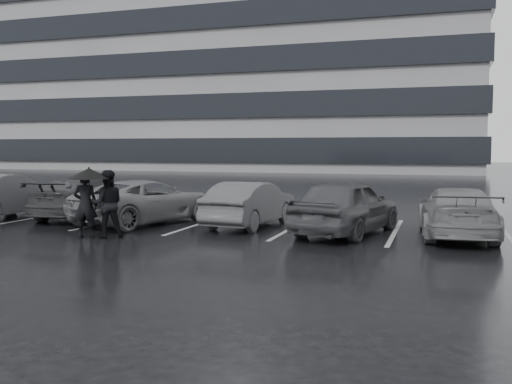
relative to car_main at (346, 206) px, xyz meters
The scene contains 12 objects.
ground 2.91m from the car_main, 141.65° to the right, with size 160.00×160.00×0.00m, color black.
office_building 53.95m from the car_main, 117.63° to the left, with size 61.00×26.00×29.00m.
car_main is the anchor object (origin of this frame).
car_west_a 2.94m from the car_main, 166.65° to the left, with size 1.35×3.86×1.27m, color #2D2D2F.
car_west_b 6.05m from the car_main, behind, with size 2.14×4.65×1.29m, color #4E4E51.
car_west_c 8.58m from the car_main, behind, with size 1.80×4.44×1.29m, color black.
car_west_d 11.06m from the car_main, behind, with size 1.50×4.30×1.42m, color #2D2D2F.
car_east 2.75m from the car_main, ahead, with size 1.76×4.34×1.26m, color #4E4E51.
pedestrian_left 6.63m from the car_main, 156.74° to the right, with size 0.60×0.40×1.65m, color black.
pedestrian_right 6.10m from the car_main, 156.69° to the right, with size 0.82×0.64×1.69m, color black.
umbrella 6.57m from the car_main, 155.87° to the right, with size 1.05×1.05×1.77m.
stall_stripes 3.18m from the car_main, 165.94° to the left, with size 19.72×5.00×0.00m.
Camera 1 is at (4.50, -12.99, 2.25)m, focal length 40.00 mm.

